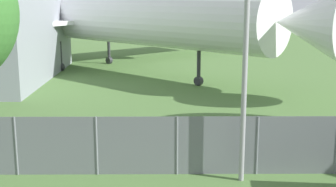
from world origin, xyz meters
TOP-DOWN VIEW (x-y plane):
  - perimeter_fence at (-0.00, 10.10)m, footprint 56.07×0.07m
  - airplane at (-5.72, 31.50)m, footprint 31.13×28.59m
  - light_mast at (1.98, 9.59)m, footprint 0.44×0.44m

SIDE VIEW (x-z plane):
  - perimeter_fence at x=0.00m, z-range 0.00..1.91m
  - airplane at x=-5.72m, z-range -1.92..10.15m
  - light_mast at x=1.98m, z-range 0.90..9.81m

